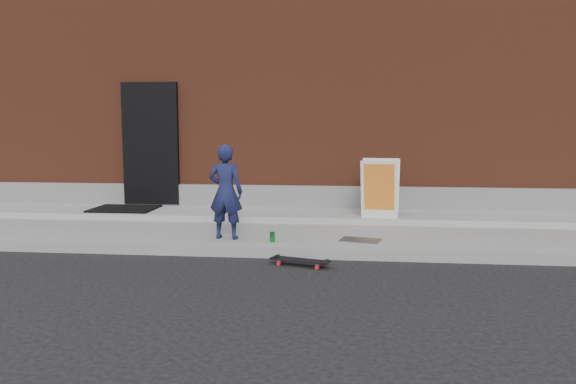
# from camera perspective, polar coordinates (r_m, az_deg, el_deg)

# --- Properties ---
(ground) EXTENTS (80.00, 80.00, 0.00)m
(ground) POSITION_cam_1_polar(r_m,az_deg,el_deg) (7.41, -2.26, -6.75)
(ground) COLOR black
(ground) RESTS_ON ground
(sidewalk) EXTENTS (20.00, 3.00, 0.15)m
(sidewalk) POSITION_cam_1_polar(r_m,az_deg,el_deg) (8.84, -0.80, -4.04)
(sidewalk) COLOR gray
(sidewalk) RESTS_ON ground
(apron) EXTENTS (20.00, 1.20, 0.10)m
(apron) POSITION_cam_1_polar(r_m,az_deg,el_deg) (9.70, -0.14, -2.33)
(apron) COLOR #959690
(apron) RESTS_ON sidewalk
(building) EXTENTS (20.00, 8.10, 5.00)m
(building) POSITION_cam_1_polar(r_m,az_deg,el_deg) (14.18, 1.99, 9.82)
(building) COLOR brown
(building) RESTS_ON ground
(child) EXTENTS (0.51, 0.36, 1.33)m
(child) POSITION_cam_1_polar(r_m,az_deg,el_deg) (7.87, -6.35, 0.02)
(child) COLOR #171B40
(child) RESTS_ON sidewalk
(skateboard) EXTENTS (0.75, 0.39, 0.08)m
(skateboard) POSITION_cam_1_polar(r_m,az_deg,el_deg) (6.99, 1.23, -6.99)
(skateboard) COLOR red
(skateboard) RESTS_ON ground
(pizza_sign) EXTENTS (0.66, 0.75, 0.96)m
(pizza_sign) POSITION_cam_1_polar(r_m,az_deg,el_deg) (9.17, 9.35, 0.40)
(pizza_sign) COLOR silver
(pizza_sign) RESTS_ON apron
(soda_can) EXTENTS (0.09, 0.09, 0.14)m
(soda_can) POSITION_cam_1_polar(r_m,az_deg,el_deg) (7.67, -1.60, -4.59)
(soda_can) COLOR #197E2C
(soda_can) RESTS_ON sidewalk
(doormat) EXTENTS (1.10, 0.89, 0.03)m
(doormat) POSITION_cam_1_polar(r_m,az_deg,el_deg) (10.38, -16.28, -1.64)
(doormat) COLOR black
(doormat) RESTS_ON apron
(utility_plate) EXTENTS (0.60, 0.46, 0.02)m
(utility_plate) POSITION_cam_1_polar(r_m,az_deg,el_deg) (7.84, 7.36, -4.86)
(utility_plate) COLOR #4F4F53
(utility_plate) RESTS_ON sidewalk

